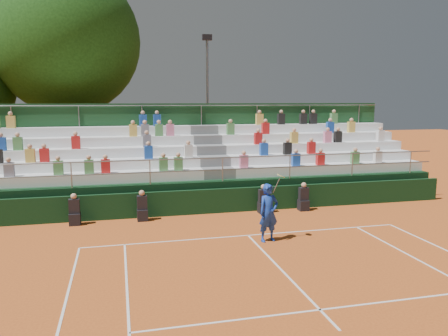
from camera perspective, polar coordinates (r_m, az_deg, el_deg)
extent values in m
plane|color=#C85A21|center=(15.07, 3.17, -8.80)|extent=(90.00, 90.00, 0.00)
cube|color=white|center=(15.07, 3.17, -8.78)|extent=(11.00, 0.06, 0.01)
cube|color=white|center=(12.22, 7.61, -13.15)|extent=(0.06, 6.40, 0.01)
cube|color=white|center=(10.31, 12.43, -17.64)|extent=(8.22, 0.06, 0.01)
cube|color=black|center=(17.91, 0.23, -4.26)|extent=(20.00, 0.15, 1.00)
cube|color=black|center=(17.14, -18.89, -6.32)|extent=(0.40, 0.40, 0.44)
cube|color=black|center=(17.02, -18.98, -4.76)|extent=(0.38, 0.25, 0.55)
sphere|color=tan|center=(16.94, -19.04, -3.51)|extent=(0.22, 0.22, 0.22)
cube|color=black|center=(17.07, -10.60, -6.04)|extent=(0.40, 0.40, 0.44)
cube|color=black|center=(16.95, -10.65, -4.48)|extent=(0.38, 0.25, 0.55)
sphere|color=tan|center=(16.87, -10.69, -3.22)|extent=(0.22, 0.22, 0.22)
cube|color=black|center=(17.96, 5.14, -5.18)|extent=(0.40, 0.40, 0.44)
cube|color=black|center=(17.85, 5.17, -3.68)|extent=(0.38, 0.25, 0.55)
sphere|color=tan|center=(17.77, 5.18, -2.49)|extent=(0.22, 0.22, 0.22)
cube|color=black|center=(18.59, 10.31, -4.80)|extent=(0.40, 0.40, 0.44)
cube|color=black|center=(18.48, 10.35, -3.36)|extent=(0.38, 0.25, 0.55)
sphere|color=tan|center=(18.41, 10.39, -2.20)|extent=(0.22, 0.22, 0.22)
cube|color=black|center=(20.85, -1.81, -2.10)|extent=(20.00, 5.20, 1.20)
cube|color=white|center=(18.67, -17.02, -1.26)|extent=(9.30, 0.85, 0.42)
cube|color=white|center=(20.92, 13.64, -0.06)|extent=(9.30, 0.85, 0.42)
cube|color=slate|center=(19.09, -0.79, -0.65)|extent=(1.40, 0.85, 0.42)
cube|color=white|center=(19.44, -16.94, 0.39)|extent=(9.30, 0.85, 0.42)
cube|color=white|center=(21.62, 12.66, 1.38)|extent=(9.30, 0.85, 0.42)
cube|color=slate|center=(19.85, -1.34, 0.94)|extent=(1.40, 0.85, 0.42)
cube|color=white|center=(20.23, -16.86, 1.91)|extent=(9.30, 0.85, 0.42)
cube|color=white|center=(22.33, 11.73, 2.73)|extent=(9.30, 0.85, 0.42)
cube|color=slate|center=(20.62, -1.85, 2.42)|extent=(1.40, 0.85, 0.42)
cube|color=white|center=(21.03, -16.79, 3.32)|extent=(9.30, 0.85, 0.42)
cube|color=white|center=(23.06, 10.87, 4.00)|extent=(9.30, 0.85, 0.42)
cube|color=slate|center=(21.41, -2.32, 3.78)|extent=(1.40, 0.85, 0.42)
cube|color=white|center=(21.84, -16.72, 4.62)|extent=(9.30, 0.85, 0.42)
cube|color=white|center=(23.80, 10.05, 5.18)|extent=(9.30, 0.85, 0.42)
cube|color=slate|center=(22.21, -2.76, 5.05)|extent=(1.40, 0.85, 0.42)
cube|color=#184020|center=(22.80, -2.99, 2.90)|extent=(20.00, 0.12, 4.40)
cylinder|color=gray|center=(18.13, -0.19, 1.37)|extent=(20.00, 0.05, 0.05)
cylinder|color=gray|center=(22.58, -2.99, 8.18)|extent=(20.00, 0.05, 0.05)
cube|color=slate|center=(18.88, -26.26, -0.18)|extent=(0.36, 0.24, 0.56)
cube|color=#4C8C4C|center=(18.56, -20.82, 0.02)|extent=(0.36, 0.24, 0.56)
cube|color=#4C8C4C|center=(18.45, -17.21, 0.15)|extent=(0.36, 0.24, 0.56)
cube|color=red|center=(18.42, -15.20, 0.23)|extent=(0.36, 0.24, 0.56)
cube|color=#4C8C4C|center=(18.49, -7.91, 0.49)|extent=(0.36, 0.24, 0.56)
cube|color=#4C8C4C|center=(18.56, -5.99, 0.56)|extent=(0.36, 0.24, 0.56)
cube|color=gold|center=(19.52, -23.98, 1.49)|extent=(0.36, 0.24, 0.56)
cube|color=red|center=(19.43, -22.40, 1.55)|extent=(0.36, 0.24, 0.56)
cube|color=#1E4CB2|center=(19.23, -9.83, 2.03)|extent=(0.36, 0.24, 0.56)
cube|color=silver|center=(19.43, -4.67, 2.20)|extent=(0.36, 0.24, 0.56)
cube|color=#1E4CB2|center=(20.56, -27.08, 2.80)|extent=(0.36, 0.24, 0.56)
cube|color=#4C8C4C|center=(20.42, -25.32, 2.88)|extent=(0.36, 0.24, 0.56)
cube|color=red|center=(20.08, -18.78, 3.18)|extent=(0.36, 0.24, 0.56)
cube|color=slate|center=(20.03, -10.03, 3.50)|extent=(0.36, 0.24, 0.56)
cube|color=gold|center=(20.82, -11.78, 4.81)|extent=(0.36, 0.24, 0.56)
cube|color=slate|center=(20.84, -10.28, 4.86)|extent=(0.36, 0.24, 0.56)
cube|color=#4C8C4C|center=(20.89, -8.49, 4.91)|extent=(0.36, 0.24, 0.56)
cube|color=pink|center=(20.95, -7.05, 4.95)|extent=(0.36, 0.24, 0.56)
cube|color=gold|center=(22.15, -26.07, 5.42)|extent=(0.36, 0.24, 0.56)
cube|color=#1E4CB2|center=(21.67, -10.53, 6.11)|extent=(0.36, 0.24, 0.56)
cube|color=#1E4CB2|center=(21.71, -8.73, 6.17)|extent=(0.36, 0.24, 0.56)
cube|color=pink|center=(19.16, 2.60, 0.86)|extent=(0.36, 0.24, 0.56)
cube|color=#1E4CB2|center=(19.97, 9.36, 1.08)|extent=(0.36, 0.24, 0.56)
cube|color=red|center=(20.47, 12.46, 1.17)|extent=(0.36, 0.24, 0.56)
cube|color=#4C8C4C|center=(21.30, 16.73, 1.30)|extent=(0.36, 0.24, 0.56)
cube|color=silver|center=(21.92, 19.42, 1.38)|extent=(0.36, 0.24, 0.56)
cube|color=#1E4CB2|center=(20.27, 5.23, 2.47)|extent=(0.36, 0.24, 0.56)
cube|color=black|center=(20.67, 8.28, 2.54)|extent=(0.36, 0.24, 0.56)
cube|color=red|center=(21.15, 11.32, 2.60)|extent=(0.36, 0.24, 0.56)
cube|color=red|center=(21.03, 4.48, 3.86)|extent=(0.36, 0.24, 0.56)
cube|color=gold|center=(21.67, 9.14, 3.92)|extent=(0.36, 0.24, 0.56)
cube|color=pink|center=(22.42, 13.35, 3.96)|extent=(0.36, 0.24, 0.56)
cube|color=black|center=(22.68, 14.64, 3.97)|extent=(0.36, 0.24, 0.56)
cube|color=silver|center=(23.90, 19.73, 3.97)|extent=(0.36, 0.24, 0.56)
cube|color=#4C8C4C|center=(21.49, 0.85, 5.12)|extent=(0.36, 0.24, 0.56)
cube|color=red|center=(22.01, 5.44, 5.17)|extent=(0.36, 0.24, 0.56)
cube|color=#1E4CB2|center=(23.40, 13.69, 5.18)|extent=(0.36, 0.24, 0.56)
cube|color=gold|center=(23.98, 16.27, 5.16)|extent=(0.36, 0.24, 0.56)
cube|color=gold|center=(22.78, 4.66, 6.36)|extent=(0.36, 0.24, 0.56)
cube|color=black|center=(23.17, 7.47, 6.36)|extent=(0.36, 0.24, 0.56)
cube|color=black|center=(23.65, 10.30, 6.34)|extent=(0.36, 0.24, 0.56)
cube|color=black|center=(23.89, 11.57, 6.33)|extent=(0.36, 0.24, 0.56)
cube|color=#4C8C4C|center=(24.42, 14.13, 6.29)|extent=(0.36, 0.24, 0.56)
imported|color=#1639A9|center=(14.30, 5.84, -5.84)|extent=(0.77, 0.59, 1.90)
cylinder|color=gray|center=(14.18, 6.86, -2.25)|extent=(0.26, 0.03, 0.51)
cylinder|color=#E5D866|center=(14.18, 7.45, -1.03)|extent=(0.26, 0.28, 0.14)
cylinder|color=#362013|center=(26.61, -19.40, 3.45)|extent=(0.50, 0.50, 4.57)
sphere|color=#143B10|center=(26.71, -20.03, 15.43)|extent=(8.22, 8.22, 8.22)
cylinder|color=gray|center=(27.94, -2.18, 7.94)|extent=(0.16, 0.16, 8.23)
cube|color=black|center=(28.20, -2.23, 16.69)|extent=(0.60, 0.25, 0.35)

